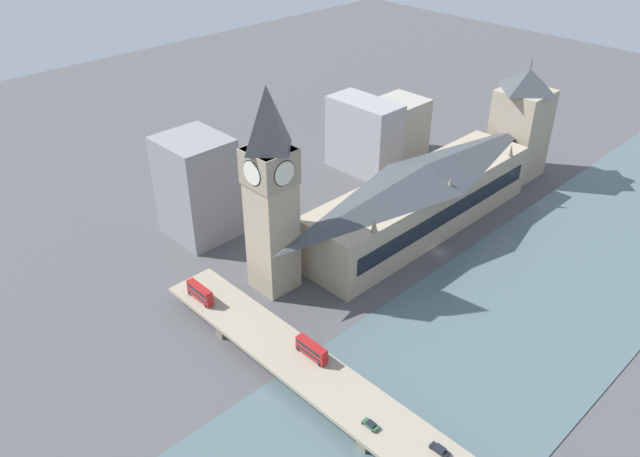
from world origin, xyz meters
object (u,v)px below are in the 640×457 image
(parliament_hall, at_px, (422,198))
(double_decker_bus_rear, at_px, (200,292))
(road_bridge, at_px, (379,423))
(double_decker_bus_mid, at_px, (312,349))
(car_southbound_mid, at_px, (371,425))
(victoria_tower, at_px, (521,123))
(clock_tower, at_px, (271,189))
(car_southbound_tail, at_px, (440,450))

(parliament_hall, height_order, double_decker_bus_rear, parliament_hall)
(parliament_hall, bearing_deg, road_bridge, 122.39)
(double_decker_bus_rear, bearing_deg, parliament_hall, -99.97)
(double_decker_bus_mid, relative_size, double_decker_bus_rear, 0.98)
(car_southbound_mid, bearing_deg, victoria_tower, -70.85)
(parliament_hall, distance_m, double_decker_bus_mid, 85.26)
(parliament_hall, bearing_deg, victoria_tower, -89.95)
(double_decker_bus_rear, xyz_separation_m, car_southbound_mid, (-68.77, -0.85, -2.17))
(clock_tower, xyz_separation_m, victoria_tower, (-10.99, -128.52, -12.56))
(victoria_tower, bearing_deg, car_southbound_mid, 109.15)
(victoria_tower, bearing_deg, double_decker_bus_mid, 100.08)
(road_bridge, height_order, car_southbound_mid, car_southbound_mid)
(double_decker_bus_rear, height_order, car_southbound_tail, double_decker_bus_rear)
(parliament_hall, xyz_separation_m, car_southbound_mid, (-53.24, 87.44, -7.05))
(road_bridge, height_order, car_southbound_tail, car_southbound_tail)
(double_decker_bus_rear, bearing_deg, victoria_tower, -95.73)
(victoria_tower, height_order, double_decker_bus_mid, victoria_tower)
(double_decker_bus_mid, bearing_deg, double_decker_bus_rear, 9.93)
(double_decker_bus_mid, height_order, car_southbound_tail, double_decker_bus_mid)
(parliament_hall, distance_m, victoria_tower, 66.81)
(victoria_tower, height_order, road_bridge, victoria_tower)
(parliament_hall, height_order, clock_tower, clock_tower)
(parliament_hall, xyz_separation_m, car_southbound_tail, (-69.15, 81.51, -6.98))
(road_bridge, distance_m, double_decker_bus_rear, 69.36)
(road_bridge, height_order, double_decker_bus_rear, double_decker_bus_rear)
(car_southbound_mid, bearing_deg, road_bridge, -97.63)
(parliament_hall, xyz_separation_m, double_decker_bus_mid, (-26.08, 81.01, -5.11))
(double_decker_bus_mid, distance_m, car_southbound_tail, 43.12)
(road_bridge, relative_size, double_decker_bus_mid, 15.46)
(parliament_hall, xyz_separation_m, double_decker_bus_rear, (15.53, 88.29, -4.88))
(double_decker_bus_mid, relative_size, car_southbound_tail, 2.19)
(victoria_tower, distance_m, double_decker_bus_mid, 150.12)
(clock_tower, relative_size, double_decker_bus_mid, 6.51)
(clock_tower, height_order, double_decker_bus_rear, clock_tower)
(road_bridge, bearing_deg, double_decker_bus_mid, -7.30)
(parliament_hall, xyz_separation_m, road_bridge, (-53.63, 84.54, -8.68))
(double_decker_bus_rear, bearing_deg, double_decker_bus_mid, -170.07)
(parliament_hall, xyz_separation_m, clock_tower, (11.04, 62.50, 22.79))
(double_decker_bus_rear, bearing_deg, clock_tower, -99.86)
(clock_tower, distance_m, double_decker_bus_rear, 38.09)
(clock_tower, bearing_deg, double_decker_bus_rear, 80.14)
(victoria_tower, bearing_deg, parliament_hall, 90.05)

